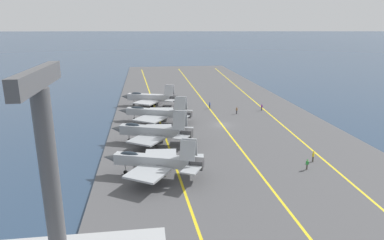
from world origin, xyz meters
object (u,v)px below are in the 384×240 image
parked_jet_nearest (155,161)px  crew_blue_vest (210,105)px  parked_jet_fourth (150,98)px  crew_yellow_vest (313,156)px  parked_jet_third (156,113)px  crew_green_vest (307,164)px  crew_brown_vest (237,110)px  crew_purple_vest (262,107)px  parked_jet_second (153,131)px

parked_jet_nearest → crew_blue_vest: bearing=-21.3°
parked_jet_fourth → crew_yellow_vest: parked_jet_fourth is taller
parked_jet_nearest → parked_jet_third: bearing=-2.4°
crew_green_vest → parked_jet_third: bearing=36.4°
crew_yellow_vest → crew_brown_vest: bearing=7.8°
parked_jet_third → crew_green_vest: bearing=-143.6°
crew_green_vest → crew_purple_vest: bearing=-8.3°
parked_jet_second → crew_blue_vest: size_ratio=9.08×
crew_green_vest → crew_brown_vest: 34.01m
crew_purple_vest → crew_green_vest: bearing=171.7°
crew_green_vest → crew_yellow_vest: (2.75, -2.35, 0.08)m
crew_brown_vest → crew_yellow_vest: size_ratio=0.94×
parked_jet_third → crew_green_vest: parked_jet_third is taller
crew_green_vest → parked_jet_fourth: bearing=26.7°
parked_jet_fourth → crew_purple_vest: 29.49m
parked_jet_second → crew_green_vest: 27.49m
parked_jet_nearest → parked_jet_third: 28.91m
parked_jet_third → parked_jet_fourth: parked_jet_third is taller
crew_blue_vest → parked_jet_second: bearing=148.5°
crew_purple_vest → parked_jet_fourth: bearing=72.4°
parked_jet_third → crew_blue_vest: parked_jet_third is taller
parked_jet_third → parked_jet_fourth: bearing=3.7°
parked_jet_nearest → crew_blue_vest: size_ratio=8.69×
parked_jet_third → crew_blue_vest: 17.99m
crew_blue_vest → crew_yellow_vest: crew_yellow_vest is taller
crew_brown_vest → crew_green_vest: bearing=-176.8°
crew_purple_vest → crew_yellow_vest: bearing=175.0°
parked_jet_third → crew_green_vest: 36.71m
crew_brown_vest → crew_purple_vest: (2.42, -7.21, -0.01)m
crew_brown_vest → crew_purple_vest: 7.61m
parked_jet_third → crew_brown_vest: (4.43, -19.85, -1.22)m
crew_yellow_vest → parked_jet_third: bearing=42.0°
parked_jet_fourth → parked_jet_nearest: bearing=179.8°
crew_green_vest → parked_jet_second: bearing=56.7°
parked_jet_fourth → crew_blue_vest: parked_jet_fourth is taller
parked_jet_nearest → crew_purple_vest: 45.58m
parked_jet_fourth → crew_brown_vest: parked_jet_fourth is taller
crew_blue_vest → crew_purple_vest: size_ratio=1.02×
parked_jet_nearest → crew_purple_vest: (35.72, -28.27, -1.52)m
crew_green_vest → crew_purple_vest: 36.76m
crew_brown_vest → crew_blue_vest: size_ratio=0.99×
parked_jet_second → crew_blue_vest: 29.72m
parked_jet_second → parked_jet_fourth: (30.21, -0.16, -0.10)m
crew_green_vest → crew_purple_vest: crew_purple_vest is taller
parked_jet_fourth → parked_jet_second: bearing=179.7°
parked_jet_nearest → crew_brown_vest: size_ratio=8.77×
crew_green_vest → crew_yellow_vest: 3.61m
crew_blue_vest → crew_purple_vest: crew_blue_vest is taller
parked_jet_nearest → crew_purple_vest: size_ratio=8.83×
crew_green_vest → crew_brown_vest: size_ratio=0.98×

